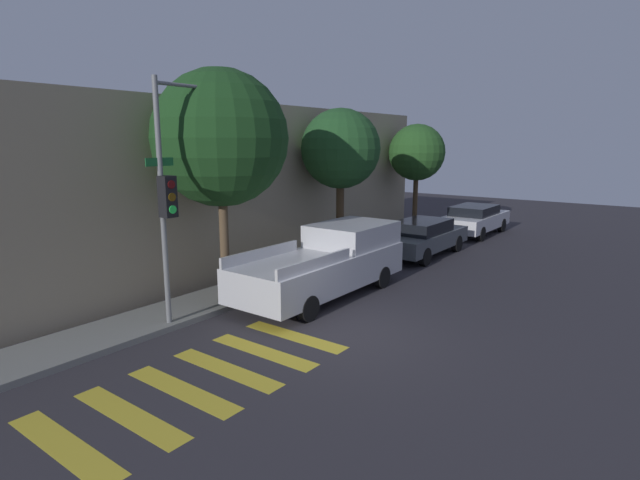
{
  "coord_description": "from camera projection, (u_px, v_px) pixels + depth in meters",
  "views": [
    {
      "loc": [
        -8.63,
        -5.88,
        4.21
      ],
      "look_at": [
        1.98,
        2.1,
        1.6
      ],
      "focal_mm": 28.0,
      "sensor_mm": 36.0,
      "label": 1
    }
  ],
  "objects": [
    {
      "name": "ground_plane",
      "position": [
        342.0,
        336.0,
        11.04
      ],
      "size": [
        60.0,
        60.0,
        0.0
      ],
      "primitive_type": "plane",
      "color": "#2D2B30"
    },
    {
      "name": "sidewalk",
      "position": [
        218.0,
        299.0,
        13.41
      ],
      "size": [
        26.0,
        1.68,
        0.14
      ],
      "primitive_type": "cube",
      "color": "slate",
      "rests_on": "ground"
    },
    {
      "name": "building_row",
      "position": [
        122.0,
        192.0,
        15.4
      ],
      "size": [
        26.0,
        6.0,
        5.42
      ],
      "primitive_type": "cube",
      "color": "gray",
      "rests_on": "ground"
    },
    {
      "name": "crosswalk",
      "position": [
        205.0,
        379.0,
        9.0
      ],
      "size": [
        5.52,
        2.6,
        0.0
      ],
      "color": "gold",
      "rests_on": "ground"
    },
    {
      "name": "traffic_light_pole",
      "position": [
        182.0,
        170.0,
        11.17
      ],
      "size": [
        2.68,
        0.56,
        5.59
      ],
      "color": "slate",
      "rests_on": "ground"
    },
    {
      "name": "pickup_truck",
      "position": [
        328.0,
        261.0,
        13.96
      ],
      "size": [
        5.65,
        2.08,
        1.86
      ],
      "color": "#BCBCC1",
      "rests_on": "ground"
    },
    {
      "name": "sedan_near_corner",
      "position": [
        422.0,
        237.0,
        18.72
      ],
      "size": [
        4.63,
        1.78,
        1.35
      ],
      "color": "#4C5156",
      "rests_on": "ground"
    },
    {
      "name": "sedan_middle",
      "position": [
        474.0,
        219.0,
        23.02
      ],
      "size": [
        4.62,
        1.86,
        1.35
      ],
      "color": "silver",
      "rests_on": "ground"
    },
    {
      "name": "tree_near_corner",
      "position": [
        220.0,
        139.0,
        12.78
      ],
      "size": [
        3.52,
        3.52,
        6.07
      ],
      "color": "brown",
      "rests_on": "ground"
    },
    {
      "name": "tree_midblock",
      "position": [
        341.0,
        150.0,
        17.1
      ],
      "size": [
        2.74,
        2.74,
        5.36
      ],
      "color": "#4C3823",
      "rests_on": "ground"
    },
    {
      "name": "tree_far_end",
      "position": [
        417.0,
        153.0,
        21.75
      ],
      "size": [
        2.45,
        2.45,
        5.0
      ],
      "color": "#4C3823",
      "rests_on": "ground"
    }
  ]
}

